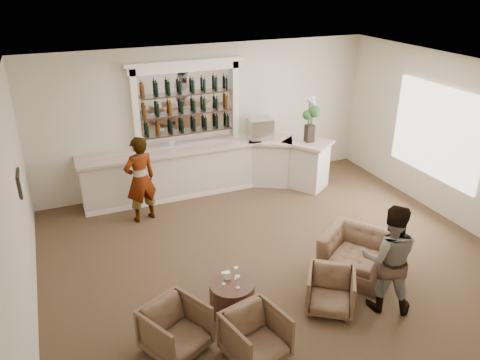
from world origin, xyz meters
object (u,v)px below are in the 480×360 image
(guest, at_px, (389,258))
(armchair_center, at_px, (256,336))
(cocktail_table, at_px, (232,297))
(flower_vase, at_px, (310,116))
(armchair_left, at_px, (175,329))
(sommelier, at_px, (140,180))
(armchair_far, at_px, (358,255))
(espresso_machine, at_px, (260,129))
(bar_counter, at_px, (209,169))
(armchair_right, at_px, (330,291))

(guest, xyz_separation_m, armchair_center, (-2.24, -0.20, -0.52))
(cocktail_table, bearing_deg, flower_vase, 46.44)
(guest, distance_m, armchair_left, 3.25)
(sommelier, relative_size, guest, 1.04)
(armchair_left, bearing_deg, armchair_far, -18.34)
(cocktail_table, bearing_deg, espresso_machine, 60.30)
(cocktail_table, distance_m, flower_vase, 5.02)
(bar_counter, xyz_separation_m, guest, (1.11, -4.90, 0.30))
(guest, bearing_deg, armchair_right, 13.07)
(bar_counter, xyz_separation_m, armchair_center, (-1.13, -5.10, -0.23))
(armchair_center, bearing_deg, armchair_right, 4.21)
(espresso_machine, distance_m, flower_vase, 1.21)
(armchair_far, bearing_deg, armchair_center, -101.57)
(armchair_left, distance_m, armchair_right, 2.40)
(armchair_far, distance_m, espresso_machine, 4.19)
(espresso_machine, relative_size, flower_vase, 0.51)
(sommelier, height_order, flower_vase, flower_vase)
(bar_counter, bearing_deg, armchair_left, -114.50)
(flower_vase, bearing_deg, sommelier, -178.56)
(armchair_left, height_order, flower_vase, flower_vase)
(bar_counter, distance_m, flower_vase, 2.59)
(armchair_right, relative_size, espresso_machine, 1.32)
(guest, relative_size, armchair_right, 2.42)
(cocktail_table, distance_m, sommelier, 3.50)
(bar_counter, xyz_separation_m, sommelier, (-1.72, -0.73, 0.33))
(guest, bearing_deg, armchair_center, 36.62)
(armchair_right, bearing_deg, armchair_left, -147.53)
(bar_counter, xyz_separation_m, armchair_left, (-2.08, -4.56, -0.22))
(guest, xyz_separation_m, armchair_far, (0.13, 0.84, -0.50))
(cocktail_table, bearing_deg, bar_counter, 75.31)
(bar_counter, distance_m, guest, 5.03)
(armchair_left, xyz_separation_m, armchair_center, (0.94, -0.54, -0.01))
(bar_counter, distance_m, armchair_center, 5.23)
(flower_vase, bearing_deg, guest, -104.65)
(armchair_right, height_order, flower_vase, flower_vase)
(cocktail_table, height_order, armchair_far, armchair_far)
(flower_vase, bearing_deg, bar_counter, 164.07)
(armchair_far, bearing_deg, espresso_machine, 144.21)
(cocktail_table, distance_m, espresso_machine, 4.88)
(armchair_left, height_order, armchair_center, armchair_left)
(bar_counter, distance_m, armchair_left, 5.02)
(cocktail_table, bearing_deg, armchair_far, 1.30)
(armchair_left, bearing_deg, guest, -33.08)
(sommelier, height_order, guest, sommelier)
(bar_counter, relative_size, armchair_right, 7.94)
(bar_counter, xyz_separation_m, armchair_right, (0.32, -4.64, -0.25))
(sommelier, xyz_separation_m, espresso_machine, (2.99, 0.75, 0.47))
(cocktail_table, bearing_deg, sommelier, 100.77)
(armchair_right, xyz_separation_m, armchair_far, (0.91, 0.58, 0.05))
(cocktail_table, xyz_separation_m, armchair_left, (-1.00, -0.45, 0.10))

